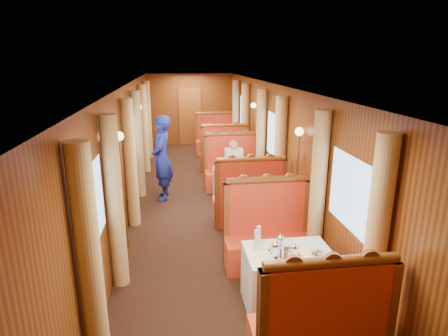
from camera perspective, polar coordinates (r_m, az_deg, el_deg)
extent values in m
cube|color=brown|center=(13.55, -5.18, 7.80)|extent=(0.80, 0.04, 2.00)
cube|color=white|center=(4.90, 9.68, -16.31)|extent=(1.05, 0.72, 0.75)
cube|color=red|center=(3.73, 15.57, -19.47)|extent=(1.30, 0.12, 0.80)
cylinder|color=brown|center=(3.50, 16.13, -13.59)|extent=(1.23, 0.10, 0.10)
cube|color=red|center=(5.76, 6.78, -12.58)|extent=(1.30, 0.55, 0.45)
cube|color=red|center=(5.67, 6.46, -6.01)|extent=(1.30, 0.12, 0.80)
cylinder|color=brown|center=(5.52, 6.61, -1.79)|extent=(1.23, 0.10, 0.10)
cube|color=white|center=(7.98, 2.33, -2.86)|extent=(1.05, 0.72, 0.75)
cube|color=red|center=(7.16, 3.63, -6.48)|extent=(1.30, 0.55, 0.45)
cube|color=red|center=(6.74, 4.08, -2.28)|extent=(1.30, 0.12, 0.80)
cylinder|color=brown|center=(6.62, 4.16, 1.34)|extent=(1.23, 0.10, 0.10)
cube|color=red|center=(8.91, 1.27, -1.78)|extent=(1.30, 0.55, 0.45)
cube|color=red|center=(8.95, 1.09, 2.45)|extent=(1.30, 0.12, 0.80)
cylinder|color=brown|center=(8.85, 1.10, 5.22)|extent=(1.23, 0.10, 0.10)
cube|color=white|center=(11.31, -0.72, 2.93)|extent=(1.05, 0.72, 0.75)
cube|color=red|center=(10.43, -0.08, 0.93)|extent=(1.30, 0.55, 0.45)
cube|color=red|center=(10.07, 0.08, 4.04)|extent=(1.30, 0.12, 0.80)
cylinder|color=brown|center=(9.99, 0.08, 6.50)|extent=(1.23, 0.10, 0.10)
cube|color=red|center=(12.26, -1.25, 3.27)|extent=(1.30, 0.55, 0.45)
cube|color=red|center=(12.34, -1.38, 6.32)|extent=(1.30, 0.12, 0.80)
cylinder|color=brown|center=(12.27, -1.40, 8.34)|extent=(1.23, 0.10, 0.10)
cube|color=silver|center=(4.65, 9.19, -12.70)|extent=(0.36, 0.29, 0.01)
cylinder|color=white|center=(4.69, 13.96, -12.70)|extent=(0.20, 0.20, 0.01)
cylinder|color=white|center=(4.67, 4.93, -11.90)|extent=(0.08, 0.08, 0.08)
cylinder|color=white|center=(4.61, 4.97, -10.45)|extent=(0.05, 0.05, 0.18)
cylinder|color=white|center=(4.78, 5.26, -11.22)|extent=(0.08, 0.08, 0.08)
cylinder|color=white|center=(4.72, 5.30, -9.80)|extent=(0.05, 0.05, 0.18)
cylinder|color=silver|center=(7.87, 2.43, 0.26)|extent=(0.06, 0.06, 0.14)
cylinder|color=silver|center=(11.21, -0.63, 5.15)|extent=(0.06, 0.06, 0.14)
cylinder|color=#D8B56E|center=(3.72, -19.73, -14.09)|extent=(0.22, 0.22, 2.35)
cylinder|color=#D8B56E|center=(5.10, -16.28, -5.28)|extent=(0.22, 0.22, 2.35)
cylinder|color=#D8B56E|center=(4.12, 22.06, -11.22)|extent=(0.22, 0.22, 2.35)
cylinder|color=#D8B56E|center=(5.40, 14.07, -3.89)|extent=(0.22, 0.22, 2.35)
cylinder|color=#D8B56E|center=(6.93, -14.05, 0.59)|extent=(0.22, 0.22, 2.35)
cylinder|color=#D8B56E|center=(8.44, -12.97, 3.45)|extent=(0.22, 0.22, 2.35)
cylinder|color=#D8B56E|center=(7.16, 8.46, 1.40)|extent=(0.22, 0.22, 2.35)
cylinder|color=#D8B56E|center=(8.62, 5.64, 4.06)|extent=(0.22, 0.22, 2.35)
cylinder|color=#D8B56E|center=(10.33, -12.06, 5.82)|extent=(0.22, 0.22, 2.35)
cylinder|color=#D8B56E|center=(11.87, -11.54, 7.18)|extent=(0.22, 0.22, 2.35)
cylinder|color=#D8B56E|center=(10.48, 3.23, 6.31)|extent=(0.22, 0.22, 2.35)
cylinder|color=#D8B56E|center=(12.00, 1.83, 7.60)|extent=(0.22, 0.22, 2.35)
cylinder|color=#BF8C3F|center=(6.09, -15.01, -4.14)|extent=(0.04, 0.04, 1.85)
sphere|color=#FFD18C|center=(5.84, -15.70, 4.68)|extent=(0.14, 0.14, 0.14)
cylinder|color=#BF8C3F|center=(6.35, 10.92, -3.02)|extent=(0.04, 0.04, 1.85)
sphere|color=#FFD18C|center=(6.10, 11.40, 5.47)|extent=(0.14, 0.14, 0.14)
cylinder|color=#BF8C3F|center=(9.44, -12.50, 3.26)|extent=(0.04, 0.04, 1.85)
sphere|color=#FFD18C|center=(9.27, -12.87, 9.02)|extent=(0.14, 0.14, 0.14)
cylinder|color=#BF8C3F|center=(9.60, 4.41, 3.83)|extent=(0.04, 0.04, 1.85)
sphere|color=#FFD18C|center=(9.44, 4.53, 9.50)|extent=(0.14, 0.14, 0.14)
imported|color=navy|center=(8.20, -9.45, 1.48)|extent=(0.46, 0.69, 1.85)
cube|color=beige|center=(8.59, 1.48, 1.18)|extent=(0.40, 0.24, 0.55)
sphere|color=tan|center=(8.51, 1.50, 3.52)|extent=(0.20, 0.20, 0.20)
cube|color=beige|center=(8.50, 1.65, -0.62)|extent=(0.36, 0.30, 0.14)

